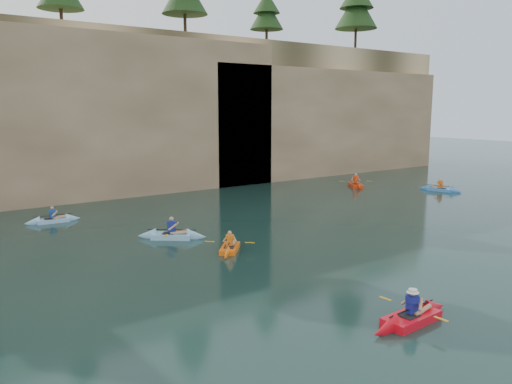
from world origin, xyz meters
TOP-DOWN VIEW (x-y plane):
  - ground at (0.00, 0.00)m, footprint 160.00×160.00m
  - cliff at (0.00, 30.00)m, footprint 70.00×16.00m
  - cliff_slab_center at (2.00, 22.60)m, footprint 24.00×2.40m
  - cliff_slab_east at (22.00, 22.60)m, footprint 26.00×2.40m
  - sea_cave_center at (-4.00, 21.95)m, footprint 3.50×1.00m
  - sea_cave_east at (10.00, 21.95)m, footprint 5.00×1.00m
  - main_kayaker at (1.01, -2.64)m, footprint 3.39×2.29m
  - kayaker_orange at (0.64, 6.60)m, footprint 2.39×2.62m
  - kayaker_ltblue_near at (-0.54, 9.90)m, footprint 3.07×2.68m
  - kayaker_red_far at (18.15, 15.89)m, footprint 2.65×3.38m
  - kayaker_ltblue_mid at (-4.32, 16.69)m, footprint 2.94×2.19m
  - kayaker_blue_east at (21.75, 10.80)m, footprint 2.20×3.27m

SIDE VIEW (x-z plane):
  - ground at x=0.00m, z-range 0.00..0.00m
  - kayaker_ltblue_mid at x=-4.32m, z-range -0.41..0.68m
  - kayaker_orange at x=0.64m, z-range -0.41..0.68m
  - kayaker_blue_east at x=21.75m, z-range -0.43..0.71m
  - kayaker_red_far at x=18.15m, z-range -0.49..0.81m
  - kayaker_ltblue_near at x=-0.54m, z-range -0.49..0.81m
  - main_kayaker at x=1.01m, z-range -0.46..0.79m
  - sea_cave_center at x=-4.00m, z-range 0.00..3.20m
  - sea_cave_east at x=10.00m, z-range 0.00..4.50m
  - cliff_slab_east at x=22.00m, z-range 0.00..9.84m
  - cliff_slab_center at x=2.00m, z-range 0.00..11.40m
  - cliff at x=0.00m, z-range 0.00..12.00m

